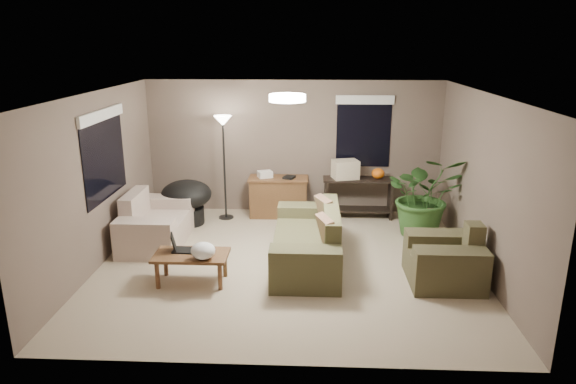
{
  "coord_description": "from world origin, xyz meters",
  "views": [
    {
      "loc": [
        0.33,
        -7.01,
        3.19
      ],
      "look_at": [
        0.0,
        0.2,
        1.05
      ],
      "focal_mm": 32.0,
      "sensor_mm": 36.0,
      "label": 1
    }
  ],
  "objects_px": {
    "cat_scratching_post": "(431,227)",
    "loveseat": "(155,225)",
    "main_sofa": "(309,243)",
    "papasan_chair": "(187,199)",
    "coffee_table": "(191,258)",
    "floor_lamp": "(223,133)",
    "armchair": "(445,261)",
    "console_table": "(358,195)",
    "desk": "(279,197)",
    "houseplant": "(424,204)"
  },
  "relations": [
    {
      "from": "cat_scratching_post",
      "to": "loveseat",
      "type": "bearing_deg",
      "value": -175.43
    },
    {
      "from": "main_sofa",
      "to": "papasan_chair",
      "type": "xyz_separation_m",
      "value": [
        -2.21,
        1.59,
        0.17
      ]
    },
    {
      "from": "cat_scratching_post",
      "to": "coffee_table",
      "type": "bearing_deg",
      "value": -153.79
    },
    {
      "from": "floor_lamp",
      "to": "armchair",
      "type": "bearing_deg",
      "value": -36.02
    },
    {
      "from": "papasan_chair",
      "to": "floor_lamp",
      "type": "relative_size",
      "value": 0.61
    },
    {
      "from": "floor_lamp",
      "to": "cat_scratching_post",
      "type": "bearing_deg",
      "value": -14.04
    },
    {
      "from": "main_sofa",
      "to": "console_table",
      "type": "relative_size",
      "value": 1.69
    },
    {
      "from": "desk",
      "to": "console_table",
      "type": "bearing_deg",
      "value": 0.22
    },
    {
      "from": "console_table",
      "to": "desk",
      "type": "bearing_deg",
      "value": -179.78
    },
    {
      "from": "armchair",
      "to": "papasan_chair",
      "type": "bearing_deg",
      "value": 152.09
    },
    {
      "from": "desk",
      "to": "houseplant",
      "type": "bearing_deg",
      "value": -19.2
    },
    {
      "from": "armchair",
      "to": "papasan_chair",
      "type": "height_order",
      "value": "armchair"
    },
    {
      "from": "armchair",
      "to": "console_table",
      "type": "distance_m",
      "value": 2.82
    },
    {
      "from": "armchair",
      "to": "cat_scratching_post",
      "type": "bearing_deg",
      "value": 84.4
    },
    {
      "from": "coffee_table",
      "to": "papasan_chair",
      "type": "bearing_deg",
      "value": 104.75
    },
    {
      "from": "armchair",
      "to": "loveseat",
      "type": "bearing_deg",
      "value": 164.31
    },
    {
      "from": "desk",
      "to": "papasan_chair",
      "type": "relative_size",
      "value": 0.94
    },
    {
      "from": "coffee_table",
      "to": "console_table",
      "type": "height_order",
      "value": "console_table"
    },
    {
      "from": "main_sofa",
      "to": "console_table",
      "type": "xyz_separation_m",
      "value": [
        0.89,
        2.08,
        0.14
      ]
    },
    {
      "from": "coffee_table",
      "to": "cat_scratching_post",
      "type": "bearing_deg",
      "value": 26.21
    },
    {
      "from": "console_table",
      "to": "houseplant",
      "type": "relative_size",
      "value": 0.92
    },
    {
      "from": "coffee_table",
      "to": "console_table",
      "type": "bearing_deg",
      "value": 48.75
    },
    {
      "from": "floor_lamp",
      "to": "cat_scratching_post",
      "type": "xyz_separation_m",
      "value": [
        3.58,
        -0.89,
        -1.38
      ]
    },
    {
      "from": "console_table",
      "to": "houseplant",
      "type": "xyz_separation_m",
      "value": [
        1.02,
        -0.88,
        0.11
      ]
    },
    {
      "from": "main_sofa",
      "to": "papasan_chair",
      "type": "relative_size",
      "value": 1.88
    },
    {
      "from": "main_sofa",
      "to": "desk",
      "type": "relative_size",
      "value": 2.0
    },
    {
      "from": "loveseat",
      "to": "floor_lamp",
      "type": "distance_m",
      "value": 2.05
    },
    {
      "from": "papasan_chair",
      "to": "floor_lamp",
      "type": "bearing_deg",
      "value": 27.4
    },
    {
      "from": "coffee_table",
      "to": "armchair",
      "type": "bearing_deg",
      "value": 3.03
    },
    {
      "from": "desk",
      "to": "floor_lamp",
      "type": "relative_size",
      "value": 0.58
    },
    {
      "from": "console_table",
      "to": "floor_lamp",
      "type": "xyz_separation_m",
      "value": [
        -2.46,
        -0.16,
        1.16
      ]
    },
    {
      "from": "loveseat",
      "to": "papasan_chair",
      "type": "distance_m",
      "value": 0.99
    },
    {
      "from": "loveseat",
      "to": "console_table",
      "type": "height_order",
      "value": "loveseat"
    },
    {
      "from": "console_table",
      "to": "cat_scratching_post",
      "type": "height_order",
      "value": "console_table"
    },
    {
      "from": "papasan_chair",
      "to": "houseplant",
      "type": "relative_size",
      "value": 0.83
    },
    {
      "from": "desk",
      "to": "cat_scratching_post",
      "type": "distance_m",
      "value": 2.81
    },
    {
      "from": "papasan_chair",
      "to": "houseplant",
      "type": "xyz_separation_m",
      "value": [
        4.12,
        -0.38,
        0.09
      ]
    },
    {
      "from": "loveseat",
      "to": "houseplant",
      "type": "distance_m",
      "value": 4.48
    },
    {
      "from": "console_table",
      "to": "main_sofa",
      "type": "bearing_deg",
      "value": -113.17
    },
    {
      "from": "desk",
      "to": "papasan_chair",
      "type": "height_order",
      "value": "papasan_chair"
    },
    {
      "from": "armchair",
      "to": "coffee_table",
      "type": "bearing_deg",
      "value": -176.97
    },
    {
      "from": "coffee_table",
      "to": "loveseat",
      "type": "bearing_deg",
      "value": 123.3
    },
    {
      "from": "papasan_chair",
      "to": "cat_scratching_post",
      "type": "bearing_deg",
      "value": -7.56
    },
    {
      "from": "papasan_chair",
      "to": "floor_lamp",
      "type": "distance_m",
      "value": 1.35
    },
    {
      "from": "houseplant",
      "to": "desk",
      "type": "bearing_deg",
      "value": 160.8
    },
    {
      "from": "console_table",
      "to": "houseplant",
      "type": "bearing_deg",
      "value": -40.64
    },
    {
      "from": "main_sofa",
      "to": "armchair",
      "type": "relative_size",
      "value": 2.2
    },
    {
      "from": "main_sofa",
      "to": "loveseat",
      "type": "relative_size",
      "value": 1.37
    },
    {
      "from": "loveseat",
      "to": "console_table",
      "type": "bearing_deg",
      "value": 22.59
    },
    {
      "from": "armchair",
      "to": "houseplant",
      "type": "relative_size",
      "value": 0.71
    }
  ]
}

